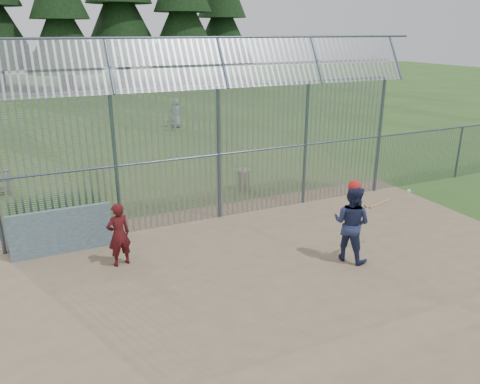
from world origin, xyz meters
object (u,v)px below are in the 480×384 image
batter (351,223)px  trash_can (242,179)px  dugout_wall (62,231)px  onlooker (119,235)px

batter → trash_can: batter is taller
batter → dugout_wall: bearing=33.4°
dugout_wall → batter: (6.48, -3.36, 0.37)m
onlooker → trash_can: bearing=-154.7°
onlooker → trash_can: onlooker is taller
trash_can → onlooker: bearing=-142.2°
dugout_wall → trash_can: size_ratio=3.05×
dugout_wall → onlooker: size_ratio=1.57×
onlooker → dugout_wall: bearing=-58.7°
batter → trash_can: (-0.11, 6.09, -0.61)m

